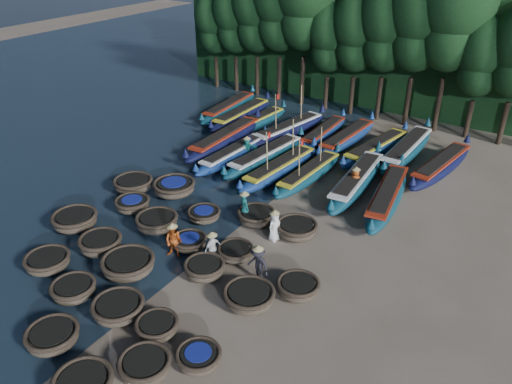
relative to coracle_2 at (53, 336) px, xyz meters
The scene contains 57 objects.
ground 9.91m from the coracle_2, 82.80° to the left, with size 120.00×120.00×0.00m, color #7F6E5D.
foliage_wall 33.67m from the coracle_2, 87.87° to the left, with size 40.00×3.00×10.00m, color black.
coracle_2 is the anchor object (origin of this frame).
coracle_4 4.03m from the coracle_2, 12.91° to the left, with size 2.26×2.26×0.69m.
coracle_5 5.05m from the coracle_2, 145.31° to the left, with size 2.59×2.59×0.72m.
coracle_6 2.69m from the coracle_2, 124.44° to the left, with size 2.07×2.07×0.73m.
coracle_7 2.63m from the coracle_2, 69.50° to the left, with size 2.43×2.43×0.73m.
coracle_8 3.91m from the coracle_2, 40.75° to the left, with size 1.73×1.73×0.67m.
coracle_9 5.73m from the coracle_2, 23.05° to the left, with size 1.77×1.77×0.64m.
coracle_10 8.34m from the coracle_2, 135.20° to the left, with size 2.39×2.39×0.84m.
coracle_11 6.03m from the coracle_2, 121.37° to the left, with size 2.45×2.45×0.83m.
coracle_12 4.75m from the coracle_2, 99.55° to the left, with size 3.03×3.03×0.83m.
coracle_13 6.80m from the coracle_2, 70.69° to the left, with size 1.97×1.97×0.73m.
coracle_14 7.77m from the coracle_2, 50.11° to the left, with size 2.52×2.52×0.73m.
coracle_15 9.94m from the coracle_2, 118.08° to the left, with size 1.95×1.95×0.72m.
coracle_16 8.42m from the coracle_2, 105.40° to the left, with size 2.74×2.74×0.81m.
coracle_17 7.71m from the coracle_2, 87.91° to the left, with size 1.80×1.80×0.65m.
coracle_18 8.71m from the coracle_2, 72.28° to the left, with size 2.05×2.05×0.64m.
coracle_19 9.94m from the coracle_2, 49.78° to the left, with size 2.31×2.31×0.73m.
coracle_20 12.21m from the coracle_2, 121.14° to the left, with size 2.89×2.89×0.79m.
coracle_21 12.11m from the coracle_2, 109.17° to the left, with size 2.50×2.50×0.84m.
coracle_22 10.18m from the coracle_2, 94.17° to the left, with size 2.10×2.10×0.63m.
coracle_23 11.60m from the coracle_2, 81.36° to the left, with size 2.06×2.06×0.75m.
coracle_24 12.25m from the coracle_2, 70.15° to the left, with size 2.53×2.53×0.78m.
long_boat_2 19.51m from the coracle_2, 106.64° to the left, with size 1.82×9.22×1.62m.
long_boat_3 17.46m from the coracle_2, 102.34° to the left, with size 1.71×7.79×1.37m.
long_boat_4 17.95m from the coracle_2, 95.43° to the left, with size 2.37×8.43×1.49m.
long_boat_5 16.86m from the coracle_2, 90.01° to the left, with size 2.17×8.20×3.50m.
long_boat_6 17.34m from the coracle_2, 83.89° to the left, with size 1.74×7.69×3.27m.
long_boat_7 18.45m from the coracle_2, 75.21° to the left, with size 2.24×8.97×1.58m.
long_boat_8 18.41m from the coracle_2, 68.03° to the left, with size 2.74×8.59×1.53m.
long_boat_9 25.95m from the coracle_2, 110.92° to the left, with size 2.14×8.43×1.49m.
long_boat_10 24.57m from the coracle_2, 107.67° to the left, with size 1.54×8.38×1.47m.
long_boat_11 23.53m from the coracle_2, 103.89° to the left, with size 1.93×7.58×1.34m.
long_boat_12 22.86m from the coracle_2, 96.91° to the left, with size 2.96×8.58×3.70m.
long_boat_13 23.66m from the coracle_2, 90.92° to the left, with size 1.48×7.60×1.34m.
long_boat_14 23.69m from the coracle_2, 86.36° to the left, with size 1.97×8.30×1.46m.
long_boat_15 23.35m from the coracle_2, 80.39° to the left, with size 2.85×8.29×1.48m.
long_boat_16 24.61m from the coracle_2, 76.50° to the left, with size 1.72×9.06×1.59m.
long_boat_17 24.18m from the coracle_2, 69.80° to the left, with size 2.69×8.54×1.52m.
fisherman_0 11.15m from the coracle_2, 72.34° to the left, with size 0.65×0.88×1.83m.
fisherman_1 11.24m from the coracle_2, 83.81° to the left, with size 0.77×0.67×1.99m.
fisherman_2 6.82m from the coracle_2, 88.95° to the left, with size 0.99×0.85×1.97m.
fisherman_3 8.71m from the coracle_2, 59.25° to the left, with size 1.24×0.83×1.98m.
fisherman_4 7.73m from the coracle_2, 75.69° to the left, with size 0.56×0.97×1.76m.
fisherman_5 18.16m from the coracle_2, 100.11° to the left, with size 1.42×1.14×1.72m.
fisherman_6 17.89m from the coracle_2, 74.28° to the left, with size 0.84×0.56×1.89m.
tree_0 33.74m from the coracle_2, 116.33° to the left, with size 3.68×3.68×8.68m.
tree_1 32.92m from the coracle_2, 112.67° to the left, with size 4.09×4.09×9.65m.
tree_2 32.26m from the coracle_2, 108.81° to the left, with size 4.51×4.51×10.63m.
tree_3 31.77m from the coracle_2, 104.76° to the left, with size 4.92×4.92×11.60m.
tree_5 30.52m from the coracle_2, 96.23° to the left, with size 3.68×3.68×8.68m.
tree_6 30.49m from the coracle_2, 91.84° to the left, with size 4.09×4.09×9.65m.
tree_7 30.65m from the coracle_2, 87.42° to the left, with size 4.51×4.51×10.63m.
tree_8 31.00m from the coracle_2, 83.04° to the left, with size 4.92×4.92×11.60m.
tree_9 31.52m from the coracle_2, 78.73° to the left, with size 5.34×5.34×12.58m.
tree_10 31.44m from the coracle_2, 74.55° to the left, with size 3.68×3.68×8.68m.
Camera 1 is at (12.82, -17.22, 14.33)m, focal length 35.00 mm.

